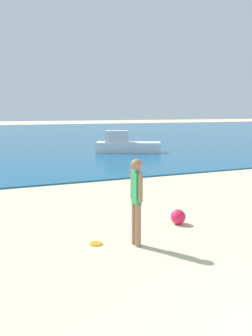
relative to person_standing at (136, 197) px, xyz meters
name	(u,v)px	position (x,y,z in m)	size (l,w,h in m)	color
water	(8,134)	(0.94, 36.31, -0.94)	(160.00, 60.00, 0.06)	#14567F
person_standing	(136,197)	(0.00, 0.00, 0.00)	(0.23, 0.39, 1.71)	#936B4C
frisbee	(96,244)	(-0.71, 0.36, -0.96)	(0.25, 0.25, 0.03)	orange
boat_near	(126,145)	(5.99, 14.26, -0.44)	(4.16, 2.94, 1.36)	white
beach_ball	(178,217)	(1.45, 0.80, -0.80)	(0.35, 0.35, 0.35)	#E51E4C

